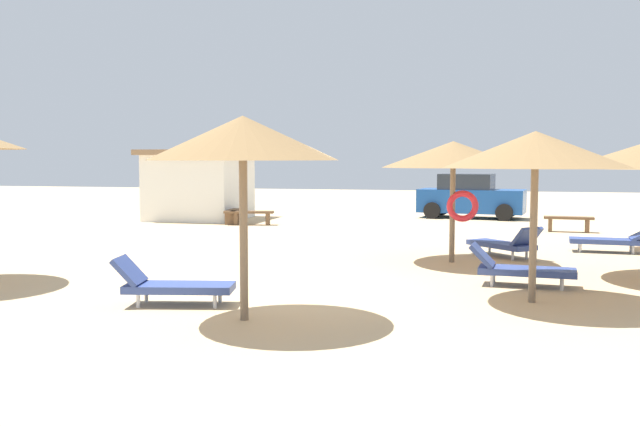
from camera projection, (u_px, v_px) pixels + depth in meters
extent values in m
plane|color=#D1B284|center=(277.00, 301.00, 11.33)|extent=(80.00, 80.00, 0.00)
cylinder|color=#75604C|center=(244.00, 237.00, 9.92)|extent=(0.12, 0.12, 2.39)
cone|color=olive|center=(243.00, 138.00, 9.81)|extent=(2.71, 2.71, 0.63)
cylinder|color=#75604C|center=(452.00, 213.00, 15.50)|extent=(0.12, 0.12, 2.22)
cone|color=olive|center=(453.00, 154.00, 15.40)|extent=(3.17, 3.17, 0.58)
torus|color=red|center=(463.00, 206.00, 15.43)|extent=(0.71, 0.23, 0.70)
cylinder|color=#75604C|center=(533.00, 232.00, 11.16)|extent=(0.12, 0.12, 2.27)
cone|color=olive|center=(535.00, 149.00, 11.05)|extent=(2.92, 2.92, 0.58)
cube|color=#33478C|center=(606.00, 241.00, 17.19)|extent=(1.74, 0.75, 0.12)
cylinder|color=silver|center=(631.00, 248.00, 17.24)|extent=(0.06, 0.06, 0.22)
cylinder|color=silver|center=(633.00, 250.00, 16.82)|extent=(0.06, 0.06, 0.22)
cylinder|color=silver|center=(579.00, 246.00, 17.59)|extent=(0.06, 0.06, 0.22)
cylinder|color=silver|center=(580.00, 248.00, 17.17)|extent=(0.06, 0.06, 0.22)
cube|color=#33478C|center=(180.00, 288.00, 11.01)|extent=(1.79, 0.96, 0.12)
cube|color=#33478C|center=(129.00, 271.00, 11.02)|extent=(0.55, 0.71, 0.46)
cylinder|color=silver|center=(138.00, 301.00, 10.83)|extent=(0.06, 0.06, 0.22)
cylinder|color=silver|center=(146.00, 295.00, 11.26)|extent=(0.06, 0.06, 0.22)
cylinder|color=silver|center=(215.00, 301.00, 10.78)|extent=(0.06, 0.06, 0.22)
cylinder|color=silver|center=(220.00, 296.00, 11.22)|extent=(0.06, 0.06, 0.22)
cube|color=#33478C|center=(501.00, 245.00, 16.46)|extent=(1.63, 1.67, 0.12)
cube|color=#33478C|center=(527.00, 237.00, 15.75)|extent=(0.75, 0.75, 0.47)
cylinder|color=silver|center=(527.00, 254.00, 16.07)|extent=(0.06, 0.06, 0.22)
cylinder|color=silver|center=(513.00, 256.00, 15.85)|extent=(0.06, 0.06, 0.22)
cylinder|color=silver|center=(490.00, 248.00, 17.10)|extent=(0.06, 0.06, 0.22)
cylinder|color=silver|center=(476.00, 250.00, 16.88)|extent=(0.06, 0.06, 0.22)
cube|color=#33478C|center=(527.00, 271.00, 12.61)|extent=(1.75, 0.78, 0.12)
cube|color=#33478C|center=(482.00, 255.00, 12.84)|extent=(0.50, 0.67, 0.45)
cylinder|color=silver|center=(492.00, 281.00, 12.60)|extent=(0.06, 0.06, 0.22)
cylinder|color=silver|center=(494.00, 277.00, 13.02)|extent=(0.06, 0.06, 0.22)
cylinder|color=silver|center=(562.00, 284.00, 12.23)|extent=(0.06, 0.06, 0.22)
cylinder|color=silver|center=(562.00, 280.00, 12.64)|extent=(0.06, 0.06, 0.22)
cube|color=brown|center=(233.00, 211.00, 24.85)|extent=(0.65, 1.55, 0.08)
cube|color=brown|center=(230.00, 219.00, 24.32)|extent=(0.38, 0.18, 0.41)
cube|color=brown|center=(236.00, 216.00, 25.41)|extent=(0.38, 0.18, 0.41)
cube|color=brown|center=(569.00, 218.00, 21.92)|extent=(1.53, 0.51, 0.08)
cube|color=brown|center=(550.00, 225.00, 22.11)|extent=(0.15, 0.37, 0.41)
cube|color=brown|center=(587.00, 226.00, 21.77)|extent=(0.15, 0.37, 0.41)
cube|color=brown|center=(252.00, 212.00, 24.27)|extent=(1.55, 0.68, 0.08)
cube|color=brown|center=(236.00, 219.00, 24.31)|extent=(0.19, 0.38, 0.41)
cube|color=brown|center=(268.00, 219.00, 24.26)|extent=(0.19, 0.38, 0.41)
cube|color=#194C9E|center=(471.00, 201.00, 27.07)|extent=(4.20, 2.23, 0.90)
cube|color=#262D38|center=(467.00, 182.00, 27.09)|extent=(2.19, 1.82, 0.60)
cylinder|color=black|center=(510.00, 209.00, 27.43)|extent=(0.66, 0.31, 0.64)
cylinder|color=black|center=(504.00, 212.00, 25.79)|extent=(0.66, 0.31, 0.64)
cylinder|color=black|center=(441.00, 207.00, 28.41)|extent=(0.66, 0.31, 0.64)
cylinder|color=black|center=(432.00, 210.00, 26.77)|extent=(0.66, 0.31, 0.64)
cube|color=white|center=(200.00, 187.00, 26.61)|extent=(3.28, 3.35, 2.44)
cube|color=#8C6B4C|center=(199.00, 153.00, 26.51)|extent=(3.68, 3.75, 0.20)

